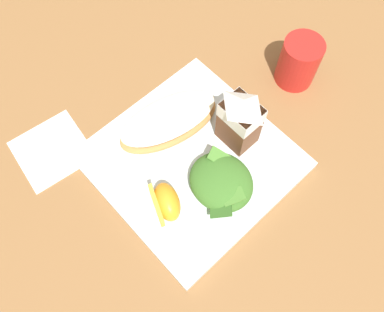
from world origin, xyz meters
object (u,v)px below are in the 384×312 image
at_px(white_plate, 192,161).
at_px(cheesy_pizza_bread, 169,122).
at_px(green_salad_pile, 222,181).
at_px(milk_carton, 240,119).
at_px(orange_wedge_front, 166,202).
at_px(drinking_red_cup, 300,63).
at_px(paper_napkin, 52,150).

relative_size(white_plate, cheesy_pizza_bread, 1.53).
bearing_deg(cheesy_pizza_bread, green_salad_pile, -3.79).
relative_size(milk_carton, orange_wedge_front, 1.59).
xyz_separation_m(milk_carton, drinking_red_cup, (-0.02, 0.17, -0.03)).
distance_m(cheesy_pizza_bread, green_salad_pile, 0.13).
xyz_separation_m(white_plate, cheesy_pizza_bread, (-0.07, 0.01, 0.03)).
bearing_deg(paper_napkin, drinking_red_cup, 66.29).
height_order(green_salad_pile, milk_carton, milk_carton).
distance_m(white_plate, drinking_red_cup, 0.25).
relative_size(green_salad_pile, milk_carton, 0.91).
bearing_deg(milk_carton, orange_wedge_front, -86.05).
bearing_deg(green_salad_pile, white_plate, -177.89).
relative_size(white_plate, green_salad_pile, 2.79).
bearing_deg(orange_wedge_front, white_plate, 111.35).
height_order(cheesy_pizza_bread, orange_wedge_front, orange_wedge_front).
height_order(green_salad_pile, orange_wedge_front, green_salad_pile).
relative_size(white_plate, orange_wedge_front, 4.04).
distance_m(milk_carton, orange_wedge_front, 0.16).
bearing_deg(milk_carton, paper_napkin, -129.83).
bearing_deg(paper_napkin, green_salad_pile, 33.31).
distance_m(green_salad_pile, orange_wedge_front, 0.09).
relative_size(cheesy_pizza_bread, orange_wedge_front, 2.65).
xyz_separation_m(white_plate, milk_carton, (0.02, 0.08, 0.07)).
bearing_deg(drinking_red_cup, cheesy_pizza_bread, -106.59).
bearing_deg(milk_carton, drinking_red_cup, 95.96).
height_order(cheesy_pizza_bread, milk_carton, milk_carton).
relative_size(orange_wedge_front, paper_napkin, 0.63).
bearing_deg(paper_napkin, cheesy_pizza_bread, 57.29).
distance_m(cheesy_pizza_bread, orange_wedge_front, 0.13).
bearing_deg(paper_napkin, white_plate, 41.59).
relative_size(milk_carton, drinking_red_cup, 1.27).
xyz_separation_m(cheesy_pizza_bread, drinking_red_cup, (0.07, 0.24, 0.01)).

